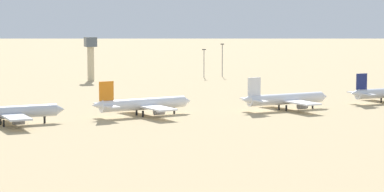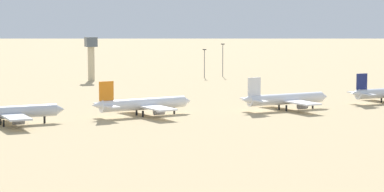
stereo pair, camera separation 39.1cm
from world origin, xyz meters
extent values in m
plane|color=tan|center=(0.00, 0.00, 0.00)|extent=(4000.00, 4000.00, 0.00)
pyramid|color=slate|center=(316.70, 1166.30, 52.87)|extent=(275.67, 194.06, 105.74)
pyramid|color=gray|center=(565.01, 922.57, 38.42)|extent=(266.32, 261.88, 76.83)
cylinder|color=silver|center=(-45.74, 1.89, 3.79)|extent=(29.04, 5.68, 3.61)
cone|color=silver|center=(-30.09, 3.02, 3.79)|extent=(2.95, 3.61, 3.43)
cube|color=silver|center=(-44.84, 1.95, 3.25)|extent=(8.20, 29.23, 0.51)
cylinder|color=slate|center=(-44.43, 8.76, 1.98)|extent=(3.38, 2.21, 1.98)
cylinder|color=slate|center=(-43.45, -4.73, 1.98)|extent=(3.38, 2.21, 1.98)
cylinder|color=black|center=(-34.80, 2.68, 0.99)|extent=(0.63, 0.63, 1.98)
cylinder|color=black|center=(-47.24, 3.95, 0.99)|extent=(0.63, 0.63, 1.98)
cylinder|color=black|center=(-46.93, -0.37, 0.99)|extent=(0.63, 0.63, 1.98)
cylinder|color=white|center=(-2.99, 7.38, 3.79)|extent=(29.07, 8.35, 3.61)
cone|color=white|center=(12.49, 9.99, 3.79)|extent=(3.24, 3.83, 3.43)
cone|color=white|center=(-18.47, 4.78, 4.33)|extent=(4.07, 3.62, 3.07)
cube|color=orange|center=(-15.45, 5.29, 8.53)|extent=(4.70, 1.22, 5.86)
cube|color=white|center=(-16.05, 8.85, 4.15)|extent=(3.87, 6.53, 0.32)
cube|color=white|center=(-14.85, 1.73, 4.15)|extent=(3.87, 6.53, 0.32)
cube|color=white|center=(-2.10, 7.53, 3.25)|extent=(10.84, 29.49, 0.51)
cylinder|color=slate|center=(-2.33, 14.36, 1.99)|extent=(3.53, 2.50, 1.99)
cylinder|color=slate|center=(-0.09, 1.01, 1.99)|extent=(3.53, 2.50, 1.99)
cylinder|color=black|center=(7.83, 9.20, 0.99)|extent=(0.63, 0.63, 1.99)
cylinder|color=black|center=(-4.68, 9.29, 0.99)|extent=(0.63, 0.63, 1.99)
cylinder|color=black|center=(-3.97, 5.02, 0.99)|extent=(0.63, 0.63, 1.99)
cylinder|color=white|center=(45.45, 4.41, 3.75)|extent=(28.77, 6.77, 3.57)
cone|color=white|center=(60.88, 6.17, 3.75)|extent=(3.04, 3.67, 3.39)
cone|color=white|center=(30.03, 2.66, 4.28)|extent=(3.89, 3.42, 3.03)
cube|color=white|center=(33.04, 3.00, 8.43)|extent=(4.66, 0.97, 5.80)
cube|color=white|center=(32.64, 6.55, 4.10)|extent=(3.52, 6.35, 0.32)
cube|color=white|center=(33.45, -0.55, 4.10)|extent=(3.52, 6.35, 0.32)
cube|color=white|center=(46.34, 4.51, 3.21)|extent=(9.26, 29.06, 0.50)
cylinder|color=slate|center=(46.47, 11.26, 1.96)|extent=(3.41, 2.31, 1.96)
cylinder|color=slate|center=(47.98, -2.04, 1.96)|extent=(3.41, 2.31, 1.96)
cylinder|color=black|center=(56.23, 5.64, 0.98)|extent=(0.62, 0.62, 1.96)
cylinder|color=black|center=(43.88, 6.39, 0.98)|extent=(0.62, 0.62, 1.96)
cylinder|color=black|center=(44.37, 2.13, 0.98)|extent=(0.62, 0.62, 1.96)
cone|color=silver|center=(74.68, 8.53, 4.15)|extent=(3.74, 3.27, 2.94)
cube|color=navy|center=(77.60, 8.83, 8.17)|extent=(4.51, 0.88, 5.62)
cube|color=silver|center=(77.25, 12.27, 3.98)|extent=(3.35, 6.13, 0.31)
cube|color=silver|center=(77.95, 5.39, 3.98)|extent=(3.35, 6.13, 0.31)
cylinder|color=slate|center=(90.70, 16.68, 1.90)|extent=(3.29, 2.21, 1.90)
cylinder|color=black|center=(88.14, 11.99, 0.95)|extent=(0.60, 0.60, 1.90)
cylinder|color=#C6B793|center=(13.17, 138.56, 8.11)|extent=(3.20, 3.20, 16.21)
cube|color=#4C5660|center=(13.17, 138.56, 18.50)|extent=(5.20, 5.20, 4.57)
cylinder|color=#59595E|center=(70.35, 136.63, 6.89)|extent=(0.36, 0.36, 13.78)
cube|color=#333333|center=(70.35, 136.63, 14.03)|extent=(1.80, 0.50, 0.50)
cylinder|color=#59595E|center=(81.49, 139.39, 8.12)|extent=(0.36, 0.36, 16.24)
cube|color=#333333|center=(81.49, 139.39, 16.49)|extent=(1.80, 0.50, 0.50)
camera|label=1|loc=(-77.34, -223.45, 31.81)|focal=73.31mm
camera|label=2|loc=(-76.97, -223.59, 31.81)|focal=73.31mm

